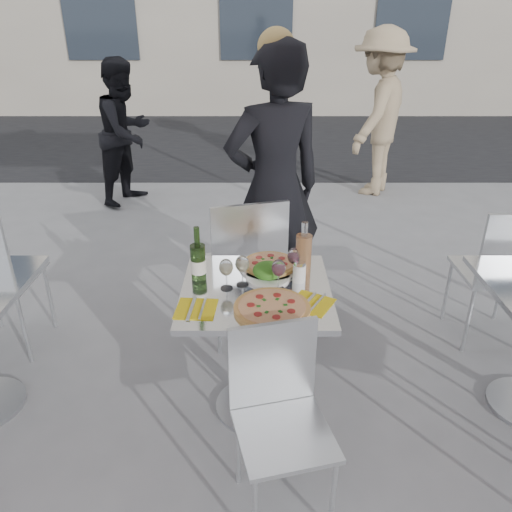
{
  "coord_description": "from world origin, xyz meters",
  "views": [
    {
      "loc": [
        0.0,
        -2.1,
        1.95
      ],
      "look_at": [
        0.0,
        0.15,
        0.85
      ],
      "focal_mm": 35.0,
      "sensor_mm": 36.0,
      "label": 1
    }
  ],
  "objects_px": {
    "pedestrian_a": "(126,133)",
    "wineglass_red_b": "(294,257)",
    "wineglass_white_a": "(226,268)",
    "wineglass_red_a": "(279,269)",
    "chair_near": "(279,405)",
    "main_table": "(256,325)",
    "napkin_right": "(311,303)",
    "side_chair_rfar": "(503,267)",
    "woman_diner": "(274,190)",
    "pizza_far": "(270,265)",
    "wine_bottle": "(198,262)",
    "wineglass_white_b": "(242,265)",
    "chair_far": "(245,260)",
    "pizza_near": "(272,308)",
    "salad_plate": "(268,272)",
    "pedestrian_b": "(378,114)",
    "carafe": "(303,254)"
  },
  "relations": [
    {
      "from": "pedestrian_a",
      "to": "wineglass_red_b",
      "type": "height_order",
      "value": "pedestrian_a"
    },
    {
      "from": "wineglass_white_a",
      "to": "wineglass_red_a",
      "type": "xyz_separation_m",
      "value": [
        0.25,
        -0.01,
        0.0
      ]
    },
    {
      "from": "chair_near",
      "to": "wineglass_red_b",
      "type": "xyz_separation_m",
      "value": [
        0.1,
        0.64,
        0.37
      ]
    },
    {
      "from": "main_table",
      "to": "wineglass_white_a",
      "type": "xyz_separation_m",
      "value": [
        -0.14,
        -0.0,
        0.32
      ]
    },
    {
      "from": "napkin_right",
      "to": "main_table",
      "type": "bearing_deg",
      "value": -179.15
    },
    {
      "from": "side_chair_rfar",
      "to": "wineglass_white_a",
      "type": "height_order",
      "value": "side_chair_rfar"
    },
    {
      "from": "woman_diner",
      "to": "pizza_far",
      "type": "xyz_separation_m",
      "value": [
        -0.04,
        -0.78,
        -0.15
      ]
    },
    {
      "from": "main_table",
      "to": "napkin_right",
      "type": "distance_m",
      "value": 0.36
    },
    {
      "from": "wineglass_red_a",
      "to": "wineglass_red_b",
      "type": "bearing_deg",
      "value": 57.33
    },
    {
      "from": "wine_bottle",
      "to": "pizza_far",
      "type": "bearing_deg",
      "value": 23.7
    },
    {
      "from": "wineglass_white_a",
      "to": "wineglass_white_b",
      "type": "relative_size",
      "value": 1.0
    },
    {
      "from": "chair_far",
      "to": "pizza_near",
      "type": "relative_size",
      "value": 2.88
    },
    {
      "from": "chair_near",
      "to": "salad_plate",
      "type": "bearing_deg",
      "value": 79.24
    },
    {
      "from": "pedestrian_b",
      "to": "wineglass_white_b",
      "type": "height_order",
      "value": "pedestrian_b"
    },
    {
      "from": "pedestrian_a",
      "to": "wineglass_white_a",
      "type": "distance_m",
      "value": 3.59
    },
    {
      "from": "main_table",
      "to": "chair_near",
      "type": "bearing_deg",
      "value": -79.8
    },
    {
      "from": "chair_near",
      "to": "wineglass_white_b",
      "type": "height_order",
      "value": "wineglass_white_b"
    },
    {
      "from": "pizza_near",
      "to": "chair_near",
      "type": "bearing_deg",
      "value": -86.17
    },
    {
      "from": "wineglass_white_a",
      "to": "pizza_near",
      "type": "bearing_deg",
      "value": -42.17
    },
    {
      "from": "pedestrian_a",
      "to": "wineglass_red_b",
      "type": "distance_m",
      "value": 3.61
    },
    {
      "from": "pedestrian_b",
      "to": "wineglass_red_b",
      "type": "xyz_separation_m",
      "value": [
        -1.19,
        -3.56,
        -0.06
      ]
    },
    {
      "from": "chair_far",
      "to": "pizza_far",
      "type": "xyz_separation_m",
      "value": [
        0.14,
        -0.4,
        0.18
      ]
    },
    {
      "from": "wineglass_white_b",
      "to": "chair_near",
      "type": "bearing_deg",
      "value": -73.92
    },
    {
      "from": "pedestrian_a",
      "to": "salad_plate",
      "type": "distance_m",
      "value": 3.58
    },
    {
      "from": "pizza_far",
      "to": "wineglass_white_a",
      "type": "xyz_separation_m",
      "value": [
        -0.21,
        -0.22,
        0.09
      ]
    },
    {
      "from": "pedestrian_a",
      "to": "wineglass_white_a",
      "type": "height_order",
      "value": "pedestrian_a"
    },
    {
      "from": "chair_near",
      "to": "side_chair_rfar",
      "type": "distance_m",
      "value": 1.8
    },
    {
      "from": "pizza_near",
      "to": "main_table",
      "type": "bearing_deg",
      "value": 110.26
    },
    {
      "from": "side_chair_rfar",
      "to": "salad_plate",
      "type": "relative_size",
      "value": 4.31
    },
    {
      "from": "wineglass_white_b",
      "to": "carafe",
      "type": "bearing_deg",
      "value": 17.96
    },
    {
      "from": "pizza_far",
      "to": "wineglass_red_a",
      "type": "distance_m",
      "value": 0.24
    },
    {
      "from": "pizza_near",
      "to": "wine_bottle",
      "type": "distance_m",
      "value": 0.45
    },
    {
      "from": "wine_bottle",
      "to": "carafe",
      "type": "height_order",
      "value": "wine_bottle"
    },
    {
      "from": "pedestrian_a",
      "to": "wineglass_red_b",
      "type": "xyz_separation_m",
      "value": [
        1.61,
        -3.24,
        0.09
      ]
    },
    {
      "from": "salad_plate",
      "to": "chair_near",
      "type": "bearing_deg",
      "value": -86.78
    },
    {
      "from": "pizza_far",
      "to": "salad_plate",
      "type": "xyz_separation_m",
      "value": [
        -0.01,
        -0.12,
        0.02
      ]
    },
    {
      "from": "woman_diner",
      "to": "pizza_near",
      "type": "relative_size",
      "value": 5.29
    },
    {
      "from": "chair_near",
      "to": "woman_diner",
      "type": "height_order",
      "value": "woman_diner"
    },
    {
      "from": "pizza_far",
      "to": "carafe",
      "type": "distance_m",
      "value": 0.21
    },
    {
      "from": "main_table",
      "to": "wineglass_white_b",
      "type": "xyz_separation_m",
      "value": [
        -0.07,
        0.03,
        0.32
      ]
    },
    {
      "from": "side_chair_rfar",
      "to": "napkin_right",
      "type": "height_order",
      "value": "side_chair_rfar"
    },
    {
      "from": "side_chair_rfar",
      "to": "pedestrian_a",
      "type": "xyz_separation_m",
      "value": [
        -2.92,
        2.76,
        0.21
      ]
    },
    {
      "from": "chair_near",
      "to": "carafe",
      "type": "distance_m",
      "value": 0.77
    },
    {
      "from": "woman_diner",
      "to": "pizza_near",
      "type": "distance_m",
      "value": 1.2
    },
    {
      "from": "pedestrian_b",
      "to": "wineglass_red_a",
      "type": "distance_m",
      "value": 3.9
    },
    {
      "from": "main_table",
      "to": "napkin_right",
      "type": "xyz_separation_m",
      "value": [
        0.25,
        -0.14,
        0.21
      ]
    },
    {
      "from": "main_table",
      "to": "pedestrian_a",
      "type": "xyz_separation_m",
      "value": [
        -1.42,
        3.36,
        0.23
      ]
    },
    {
      "from": "chair_far",
      "to": "side_chair_rfar",
      "type": "xyz_separation_m",
      "value": [
        1.57,
        -0.03,
        -0.03
      ]
    },
    {
      "from": "pedestrian_a",
      "to": "chair_near",
      "type": "bearing_deg",
      "value": -134.16
    },
    {
      "from": "woman_diner",
      "to": "pedestrian_b",
      "type": "height_order",
      "value": "pedestrian_b"
    }
  ]
}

